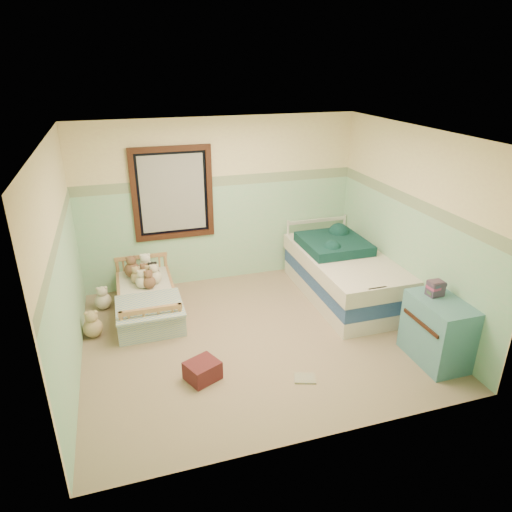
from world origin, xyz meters
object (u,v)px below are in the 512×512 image
object	(u,v)px
plush_floor_cream	(103,301)
floor_book	(305,378)
toddler_bed_frame	(148,305)
plush_floor_tan	(93,328)
dresser	(437,331)
red_pillow	(203,371)
twin_bed_frame	(343,290)

from	to	relation	value
plush_floor_cream	floor_book	bearing A→B (deg)	-47.28
toddler_bed_frame	plush_floor_tan	size ratio (longest dim) A/B	6.28
toddler_bed_frame	dresser	distance (m)	3.76
plush_floor_tan	red_pillow	xyz separation A→B (m)	(1.16, -1.23, -0.02)
dresser	floor_book	bearing A→B (deg)	176.51
toddler_bed_frame	red_pillow	size ratio (longest dim) A/B	4.54
plush_floor_cream	dresser	distance (m)	4.38
dresser	toddler_bed_frame	bearing A→B (deg)	145.55
plush_floor_tan	red_pillow	distance (m)	1.69
plush_floor_cream	twin_bed_frame	size ratio (longest dim) A/B	0.11
floor_book	dresser	bearing A→B (deg)	15.44
plush_floor_tan	floor_book	world-z (taller)	plush_floor_tan
toddler_bed_frame	twin_bed_frame	world-z (taller)	twin_bed_frame
twin_bed_frame	plush_floor_tan	bearing A→B (deg)	-179.37
plush_floor_tan	dresser	distance (m)	4.16
dresser	floor_book	xyz separation A→B (m)	(-1.58, 0.10, -0.37)
plush_floor_cream	floor_book	distance (m)	3.09
plush_floor_cream	floor_book	xyz separation A→B (m)	(2.10, -2.27, -0.10)
plush_floor_cream	plush_floor_tan	size ratio (longest dim) A/B	0.94
twin_bed_frame	red_pillow	xyz separation A→B (m)	(-2.34, -1.27, -0.00)
red_pillow	floor_book	size ratio (longest dim) A/B	1.47
twin_bed_frame	floor_book	bearing A→B (deg)	-128.34
dresser	red_pillow	distance (m)	2.69
dresser	red_pillow	bearing A→B (deg)	170.62
plush_floor_cream	twin_bed_frame	world-z (taller)	plush_floor_cream
dresser	plush_floor_tan	bearing A→B (deg)	156.26
toddler_bed_frame	floor_book	world-z (taller)	toddler_bed_frame
twin_bed_frame	floor_book	distance (m)	2.06
plush_floor_tan	floor_book	size ratio (longest dim) A/B	1.06
floor_book	red_pillow	bearing A→B (deg)	-178.77
toddler_bed_frame	plush_floor_cream	size ratio (longest dim) A/B	6.68
plush_floor_tan	red_pillow	bearing A→B (deg)	-46.87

